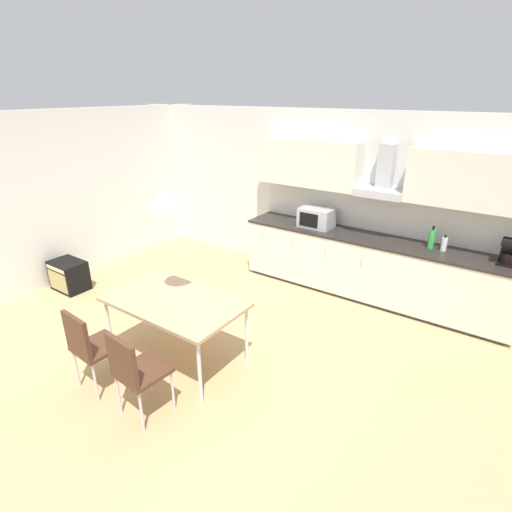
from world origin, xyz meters
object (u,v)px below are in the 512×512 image
(microwave, at_px, (316,218))
(coffee_maker, at_px, (509,252))
(chair_near_right, at_px, (134,368))
(pendant_lamp, at_px, (165,197))
(bottle_green, at_px, (432,239))
(bottle_white, at_px, (444,244))
(chair_near_left, at_px, (89,343))
(guitar_amp, at_px, (69,275))
(dining_table, at_px, (175,304))

(microwave, bearing_deg, coffee_maker, 0.62)
(chair_near_right, distance_m, pendant_lamp, 1.55)
(bottle_green, height_order, bottle_white, bottle_green)
(chair_near_left, bearing_deg, guitar_amp, 153.47)
(chair_near_left, xyz_separation_m, pendant_lamp, (0.33, 0.81, 1.29))
(chair_near_right, bearing_deg, pendant_lamp, 111.41)
(microwave, height_order, chair_near_left, microwave)
(guitar_amp, bearing_deg, chair_near_right, -21.11)
(chair_near_right, xyz_separation_m, chair_near_left, (-0.64, -0.00, 0.00))
(coffee_maker, bearing_deg, dining_table, -136.19)
(chair_near_right, bearing_deg, guitar_amp, 158.89)
(microwave, distance_m, chair_near_right, 3.44)
(bottle_white, distance_m, chair_near_left, 4.22)
(dining_table, bearing_deg, bottle_green, 54.31)
(microwave, bearing_deg, chair_near_left, -100.56)
(dining_table, relative_size, guitar_amp, 2.76)
(coffee_maker, xyz_separation_m, dining_table, (-2.73, -2.62, -0.35))
(chair_near_right, bearing_deg, microwave, 90.18)
(coffee_maker, xyz_separation_m, bottle_green, (-0.84, 0.02, -0.02))
(guitar_amp, height_order, pendant_lamp, pendant_lamp)
(microwave, distance_m, guitar_amp, 3.74)
(chair_near_left, bearing_deg, bottle_white, 55.45)
(coffee_maker, distance_m, bottle_green, 0.84)
(microwave, bearing_deg, bottle_white, 1.66)
(bottle_white, bearing_deg, microwave, -178.34)
(dining_table, distance_m, guitar_amp, 2.59)
(bottle_green, relative_size, bottle_white, 1.44)
(microwave, relative_size, bottle_green, 1.60)
(bottle_white, bearing_deg, dining_table, -127.75)
(bottle_green, distance_m, guitar_amp, 5.07)
(microwave, xyz_separation_m, bottle_green, (1.59, 0.04, -0.01))
(microwave, height_order, bottle_green, bottle_green)
(microwave, relative_size, chair_near_right, 0.55)
(bottle_green, relative_size, chair_near_left, 0.34)
(coffee_maker, bearing_deg, pendant_lamp, -136.19)
(dining_table, bearing_deg, coffee_maker, 43.81)
(chair_near_right, relative_size, guitar_amp, 1.67)
(bottle_green, relative_size, dining_table, 0.21)
(coffee_maker, height_order, pendant_lamp, pendant_lamp)
(microwave, bearing_deg, bottle_green, 1.57)
(bottle_white, distance_m, guitar_amp, 5.20)
(microwave, bearing_deg, guitar_amp, -140.90)
(bottle_green, height_order, pendant_lamp, pendant_lamp)
(coffee_maker, xyz_separation_m, guitar_amp, (-5.26, -2.33, -0.81))
(bottle_white, height_order, chair_near_left, bottle_white)
(chair_near_right, bearing_deg, coffee_maker, 54.83)
(coffee_maker, bearing_deg, guitar_amp, -156.11)
(chair_near_left, relative_size, pendant_lamp, 2.72)
(chair_near_left, xyz_separation_m, guitar_amp, (-2.20, 1.10, -0.31))
(guitar_amp, bearing_deg, microwave, 39.10)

